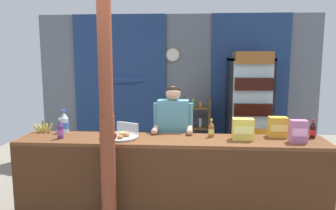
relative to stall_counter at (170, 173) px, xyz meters
name	(u,v)px	position (x,y,z in m)	size (l,w,h in m)	color
ground_plane	(171,196)	(-0.04, 0.76, -0.61)	(7.69, 7.69, 0.00)	gray
back_wall_curtained	(177,86)	(-0.04, 2.58, 0.77)	(5.20, 0.22, 2.69)	slate
stall_counter	(170,173)	(0.00, 0.00, 0.00)	(3.58, 0.58, 0.99)	brown
timber_post	(107,121)	(-0.63, -0.32, 0.66)	(0.18, 0.16, 2.66)	brown
drink_fridge	(249,106)	(1.21, 1.99, 0.49)	(0.71, 0.74, 2.01)	black
bottle_shelf_rack	(197,130)	(0.33, 2.22, 0.01)	(0.48, 0.28, 1.20)	brown
plastic_lawn_chair	(123,146)	(-0.86, 1.51, -0.12)	(0.59, 0.59, 0.86)	silver
shopkeeper	(173,130)	(0.00, 0.58, 0.38)	(0.51, 0.42, 1.56)	#28282D
soda_bottle_water	(64,123)	(-1.35, 0.34, 0.50)	(0.10, 0.10, 0.29)	silver
soda_bottle_grape_soda	(60,130)	(-1.29, 0.04, 0.48)	(0.07, 0.07, 0.24)	#56286B
soda_bottle_iced_tea	(211,129)	(0.47, 0.24, 0.47)	(0.07, 0.07, 0.22)	brown
soda_bottle_cola	(313,130)	(1.66, 0.28, 0.47)	(0.07, 0.07, 0.22)	black
snack_box_instant_noodle	(243,129)	(0.83, 0.14, 0.50)	(0.24, 0.14, 0.25)	#EAD14C
snack_box_choco_powder	(278,127)	(1.26, 0.31, 0.49)	(0.21, 0.14, 0.24)	gold
snack_box_wafer	(298,131)	(1.42, 0.06, 0.50)	(0.18, 0.12, 0.25)	#B76699
pastry_tray	(119,136)	(-0.61, 0.11, 0.40)	(0.45, 0.45, 0.07)	#BCBCC1
banana_bunch	(43,128)	(-1.62, 0.32, 0.44)	(0.27, 0.07, 0.16)	#CCC14C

